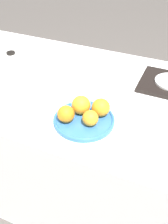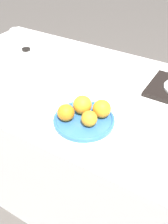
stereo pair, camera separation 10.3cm
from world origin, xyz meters
TOP-DOWN VIEW (x-y plane):
  - ground_plane at (0.00, 0.00)m, footprint 12.00×12.00m
  - table at (0.00, 0.00)m, footprint 1.58×0.87m
  - fruit_platter at (0.18, -0.23)m, footprint 0.25×0.25m
  - orange_0 at (0.21, -0.25)m, footprint 0.06×0.06m
  - orange_1 at (0.15, -0.20)m, footprint 0.08×0.08m
  - orange_2 at (0.23, -0.18)m, footprint 0.07×0.07m
  - orange_3 at (0.12, -0.27)m, footprint 0.07×0.07m
  - cup_1 at (-0.29, 0.17)m, footprint 0.08×0.08m
  - soy_dish at (-0.47, 0.16)m, footprint 0.05×0.05m

SIDE VIEW (x-z plane):
  - ground_plane at x=0.00m, z-range 0.00..0.00m
  - table at x=0.00m, z-range 0.00..0.71m
  - soy_dish at x=-0.47m, z-range 0.71..0.72m
  - fruit_platter at x=0.18m, z-range 0.71..0.73m
  - cup_1 at x=-0.29m, z-range 0.71..0.77m
  - orange_0 at x=0.21m, z-range 0.72..0.79m
  - orange_3 at x=0.12m, z-range 0.72..0.79m
  - orange_2 at x=0.23m, z-range 0.72..0.80m
  - orange_1 at x=0.15m, z-range 0.72..0.80m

